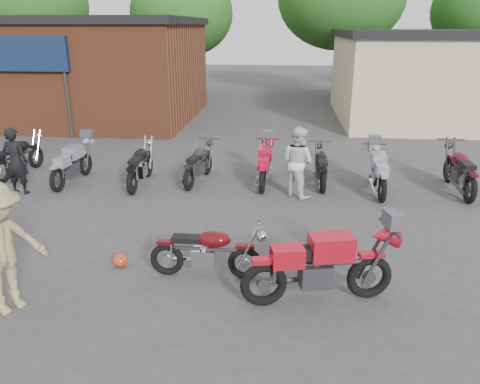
# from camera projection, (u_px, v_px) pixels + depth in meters

# --- Properties ---
(ground) EXTENTS (90.00, 90.00, 0.00)m
(ground) POSITION_uv_depth(u_px,v_px,m) (209.00, 288.00, 7.40)
(ground) COLOR #39383B
(brick_building) EXTENTS (12.00, 8.00, 4.00)m
(brick_building) POSITION_uv_depth(u_px,v_px,m) (57.00, 72.00, 20.68)
(brick_building) COLOR brown
(brick_building) RESTS_ON ground
(stucco_building) EXTENTS (10.00, 8.00, 3.50)m
(stucco_building) POSITION_uv_depth(u_px,v_px,m) (458.00, 79.00, 20.11)
(stucco_building) COLOR tan
(stucco_building) RESTS_ON ground
(tree_0) EXTENTS (6.56, 6.56, 8.20)m
(tree_0) POSITION_uv_depth(u_px,v_px,m) (34.00, 23.00, 27.93)
(tree_0) COLOR #184D14
(tree_0) RESTS_ON ground
(tree_1) EXTENTS (5.92, 5.92, 7.40)m
(tree_1) POSITION_uv_depth(u_px,v_px,m) (183.00, 30.00, 27.25)
(tree_1) COLOR #184D14
(tree_1) RESTS_ON ground
(tree_2) EXTENTS (7.04, 7.04, 8.80)m
(tree_2) POSITION_uv_depth(u_px,v_px,m) (340.00, 17.00, 26.20)
(tree_2) COLOR #184D14
(tree_2) RESTS_ON ground
(vintage_motorcycle) EXTENTS (1.79, 0.60, 1.04)m
(vintage_motorcycle) POSITION_uv_depth(u_px,v_px,m) (208.00, 248.00, 7.57)
(vintage_motorcycle) COLOR #500A0F
(vintage_motorcycle) RESTS_ON ground
(sportbike) EXTENTS (2.33, 1.22, 1.29)m
(sportbike) POSITION_uv_depth(u_px,v_px,m) (321.00, 263.00, 6.84)
(sportbike) COLOR red
(sportbike) RESTS_ON ground
(helmet) EXTENTS (0.27, 0.27, 0.24)m
(helmet) POSITION_uv_depth(u_px,v_px,m) (120.00, 260.00, 8.03)
(helmet) COLOR red
(helmet) RESTS_ON ground
(person_dark) EXTENTS (0.63, 0.43, 1.66)m
(person_dark) POSITION_uv_depth(u_px,v_px,m) (16.00, 161.00, 11.33)
(person_dark) COLOR black
(person_dark) RESTS_ON ground
(person_light) EXTENTS (1.05, 1.03, 1.71)m
(person_light) POSITION_uv_depth(u_px,v_px,m) (298.00, 162.00, 11.16)
(person_light) COLOR silver
(person_light) RESTS_ON ground
(person_tan) EXTENTS (1.28, 1.45, 1.95)m
(person_tan) POSITION_uv_depth(u_px,v_px,m) (1.00, 249.00, 6.54)
(person_tan) COLOR #92875A
(person_tan) RESTS_ON ground
(row_bike_0) EXTENTS (0.90, 2.06, 1.16)m
(row_bike_0) POSITION_uv_depth(u_px,v_px,m) (19.00, 154.00, 12.87)
(row_bike_0) COLOR black
(row_bike_0) RESTS_ON ground
(row_bike_1) EXTENTS (0.82, 2.02, 1.14)m
(row_bike_1) POSITION_uv_depth(u_px,v_px,m) (72.00, 162.00, 12.21)
(row_bike_1) COLOR #9494A1
(row_bike_1) RESTS_ON ground
(row_bike_2) EXTENTS (0.69, 2.02, 1.17)m
(row_bike_2) POSITION_uv_depth(u_px,v_px,m) (140.00, 163.00, 12.05)
(row_bike_2) COLOR black
(row_bike_2) RESTS_ON ground
(row_bike_3) EXTENTS (0.95, 1.99, 1.11)m
(row_bike_3) POSITION_uv_depth(u_px,v_px,m) (199.00, 162.00, 12.28)
(row_bike_3) COLOR black
(row_bike_3) RESTS_ON ground
(row_bike_4) EXTENTS (0.72, 1.99, 1.14)m
(row_bike_4) POSITION_uv_depth(u_px,v_px,m) (265.00, 163.00, 12.10)
(row_bike_4) COLOR red
(row_bike_4) RESTS_ON ground
(row_bike_5) EXTENTS (0.65, 1.86, 1.07)m
(row_bike_5) POSITION_uv_depth(u_px,v_px,m) (321.00, 164.00, 12.10)
(row_bike_5) COLOR black
(row_bike_5) RESTS_ON ground
(row_bike_6) EXTENTS (0.69, 1.98, 1.14)m
(row_bike_6) POSITION_uv_depth(u_px,v_px,m) (378.00, 170.00, 11.52)
(row_bike_6) COLOR #9597A3
(row_bike_6) RESTS_ON ground
(row_bike_7) EXTENTS (0.75, 2.17, 1.25)m
(row_bike_7) POSITION_uv_depth(u_px,v_px,m) (460.00, 168.00, 11.51)
(row_bike_7) COLOR #540A1C
(row_bike_7) RESTS_ON ground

